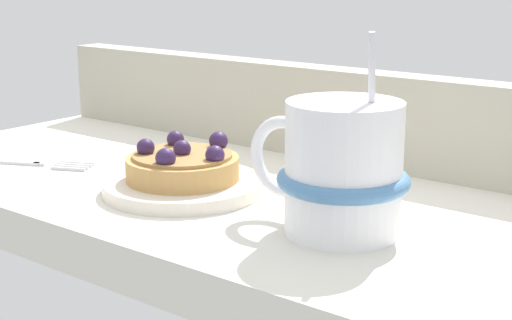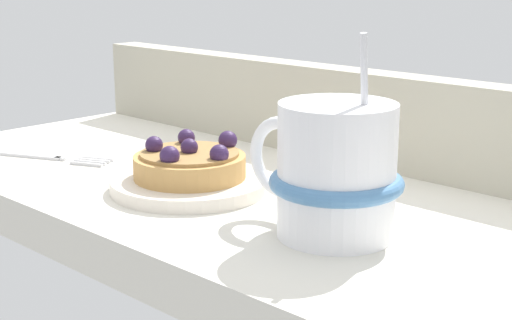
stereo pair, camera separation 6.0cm
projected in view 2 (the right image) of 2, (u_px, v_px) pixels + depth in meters
The scene contains 6 objects.
ground_plane at pixel (245, 207), 67.50cm from camera, with size 72.83×31.79×3.73cm, color silver.
window_rail_back at pixel (345, 114), 75.84cm from camera, with size 71.37×3.43×8.97cm, color #B2AD99.
dessert_plate at pixel (190, 184), 66.04cm from camera, with size 13.67×13.67×1.13cm.
raspberry_tart at pixel (190, 163), 65.58cm from camera, with size 9.60×9.60×3.58cm.
coffee_mug at pixel (334, 171), 54.20cm from camera, with size 13.08×9.57×14.57cm.
dessert_fork at pixel (42, 156), 76.73cm from camera, with size 14.58×7.91×0.60cm.
Camera 2 is at (45.13, -45.82, 19.07)cm, focal length 53.99 mm.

